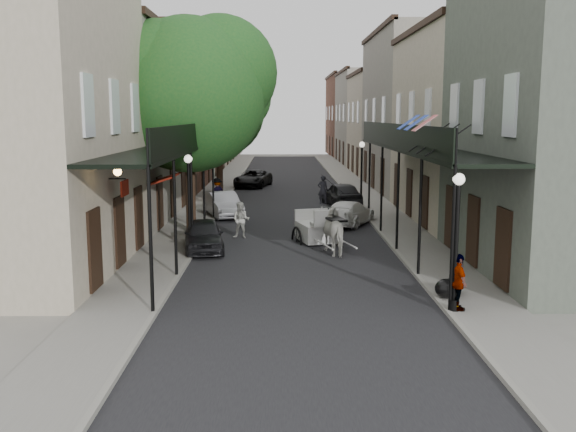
{
  "coord_description": "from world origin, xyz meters",
  "views": [
    {
      "loc": [
        -0.58,
        -18.63,
        5.32
      ],
      "look_at": [
        -0.28,
        5.01,
        1.6
      ],
      "focal_mm": 40.0,
      "sensor_mm": 36.0,
      "label": 1
    }
  ],
  "objects_px": {
    "carriage": "(315,214)",
    "tree_near": "(198,88)",
    "lamppost_left": "(189,201)",
    "car_left_near": "(204,235)",
    "pedestrian_sidewalk_left": "(217,192)",
    "car_left_mid": "(223,204)",
    "lamppost_right_far": "(361,173)",
    "horse": "(337,231)",
    "lamppost_right_near": "(456,240)",
    "pedestrian_sidewalk_right": "(458,282)",
    "car_left_far": "(253,178)",
    "car_right_far": "(342,194)",
    "car_right_near": "(349,213)",
    "tree_far": "(224,107)",
    "pedestrian_walking": "(241,220)"
  },
  "relations": [
    {
      "from": "tree_far",
      "to": "car_right_far",
      "type": "bearing_deg",
      "value": -35.29
    },
    {
      "from": "lamppost_right_near",
      "to": "car_left_mid",
      "type": "distance_m",
      "value": 18.68
    },
    {
      "from": "car_left_far",
      "to": "car_right_near",
      "type": "relative_size",
      "value": 1.13
    },
    {
      "from": "tree_near",
      "to": "pedestrian_walking",
      "type": "bearing_deg",
      "value": -32.35
    },
    {
      "from": "tree_near",
      "to": "car_right_far",
      "type": "xyz_separation_m",
      "value": [
        7.27,
        8.82,
        -5.77
      ]
    },
    {
      "from": "lamppost_left",
      "to": "car_left_near",
      "type": "relative_size",
      "value": 1.0
    },
    {
      "from": "pedestrian_walking",
      "to": "pedestrian_sidewalk_right",
      "type": "relative_size",
      "value": 1.03
    },
    {
      "from": "lamppost_left",
      "to": "carriage",
      "type": "xyz_separation_m",
      "value": [
        5.01,
        2.39,
        -0.91
      ]
    },
    {
      "from": "tree_near",
      "to": "lamppost_left",
      "type": "xyz_separation_m",
      "value": [
        0.1,
        -4.18,
        -4.44
      ]
    },
    {
      "from": "pedestrian_sidewalk_right",
      "to": "car_left_near",
      "type": "height_order",
      "value": "pedestrian_sidewalk_right"
    },
    {
      "from": "lamppost_right_near",
      "to": "lamppost_left",
      "type": "bearing_deg",
      "value": 135.71
    },
    {
      "from": "pedestrian_sidewalk_left",
      "to": "car_left_mid",
      "type": "relative_size",
      "value": 0.41
    },
    {
      "from": "lamppost_left",
      "to": "carriage",
      "type": "distance_m",
      "value": 5.63
    },
    {
      "from": "car_right_far",
      "to": "pedestrian_sidewalk_right",
      "type": "bearing_deg",
      "value": 83.1
    },
    {
      "from": "pedestrian_sidewalk_left",
      "to": "car_left_far",
      "type": "bearing_deg",
      "value": -139.38
    },
    {
      "from": "pedestrian_walking",
      "to": "pedestrian_sidewalk_left",
      "type": "xyz_separation_m",
      "value": [
        -1.92,
        9.04,
        0.15
      ]
    },
    {
      "from": "car_left_near",
      "to": "car_right_far",
      "type": "height_order",
      "value": "car_right_far"
    },
    {
      "from": "car_left_near",
      "to": "car_right_far",
      "type": "xyz_separation_m",
      "value": [
        6.67,
        12.7,
        0.08
      ]
    },
    {
      "from": "tree_far",
      "to": "car_left_far",
      "type": "height_order",
      "value": "tree_far"
    },
    {
      "from": "lamppost_left",
      "to": "pedestrian_sidewalk_left",
      "type": "distance_m",
      "value": 12.06
    },
    {
      "from": "pedestrian_sidewalk_left",
      "to": "car_left_mid",
      "type": "xyz_separation_m",
      "value": [
        0.6,
        -3.04,
        -0.29
      ]
    },
    {
      "from": "lamppost_right_near",
      "to": "pedestrian_sidewalk_right",
      "type": "relative_size",
      "value": 2.4
    },
    {
      "from": "carriage",
      "to": "tree_near",
      "type": "bearing_deg",
      "value": 145.21
    },
    {
      "from": "tree_near",
      "to": "car_right_near",
      "type": "distance_m",
      "value": 9.4
    },
    {
      "from": "pedestrian_walking",
      "to": "car_left_mid",
      "type": "height_order",
      "value": "pedestrian_walking"
    },
    {
      "from": "lamppost_right_far",
      "to": "car_left_near",
      "type": "distance_m",
      "value": 14.08
    },
    {
      "from": "car_left_mid",
      "to": "car_left_far",
      "type": "distance_m",
      "value": 14.33
    },
    {
      "from": "lamppost_right_far",
      "to": "horse",
      "type": "height_order",
      "value": "lamppost_right_far"
    },
    {
      "from": "lamppost_left",
      "to": "horse",
      "type": "xyz_separation_m",
      "value": [
        5.74,
        -0.24,
        -1.18
      ]
    },
    {
      "from": "lamppost_right_near",
      "to": "pedestrian_sidewalk_right",
      "type": "distance_m",
      "value": 1.16
    },
    {
      "from": "pedestrian_sidewalk_left",
      "to": "pedestrian_walking",
      "type": "bearing_deg",
      "value": 60.68
    },
    {
      "from": "car_left_mid",
      "to": "carriage",
      "type": "bearing_deg",
      "value": -74.34
    },
    {
      "from": "car_right_near",
      "to": "carriage",
      "type": "bearing_deg",
      "value": 88.99
    },
    {
      "from": "horse",
      "to": "car_left_near",
      "type": "relative_size",
      "value": 0.56
    },
    {
      "from": "tree_near",
      "to": "carriage",
      "type": "xyz_separation_m",
      "value": [
        5.11,
        -1.79,
        -5.35
      ]
    },
    {
      "from": "car_left_near",
      "to": "car_left_far",
      "type": "distance_m",
      "value": 22.98
    },
    {
      "from": "lamppost_right_near",
      "to": "car_left_near",
      "type": "bearing_deg",
      "value": 132.85
    },
    {
      "from": "horse",
      "to": "pedestrian_walking",
      "type": "distance_m",
      "value": 5.06
    },
    {
      "from": "tree_near",
      "to": "pedestrian_sidewalk_right",
      "type": "bearing_deg",
      "value": -55.41
    },
    {
      "from": "tree_near",
      "to": "lamppost_right_far",
      "type": "relative_size",
      "value": 2.6
    },
    {
      "from": "pedestrian_sidewalk_right",
      "to": "car_left_mid",
      "type": "bearing_deg",
      "value": 15.98
    },
    {
      "from": "car_left_near",
      "to": "car_left_mid",
      "type": "bearing_deg",
      "value": 81.73
    },
    {
      "from": "tree_near",
      "to": "car_right_near",
      "type": "height_order",
      "value": "tree_near"
    },
    {
      "from": "lamppost_right_far",
      "to": "pedestrian_sidewalk_left",
      "type": "xyz_separation_m",
      "value": [
        -8.3,
        0.0,
        -1.11
      ]
    },
    {
      "from": "car_left_mid",
      "to": "lamppost_left",
      "type": "bearing_deg",
      "value": -112.0
    },
    {
      "from": "car_left_far",
      "to": "pedestrian_sidewalk_right",
      "type": "bearing_deg",
      "value": -65.5
    },
    {
      "from": "lamppost_left",
      "to": "horse",
      "type": "distance_m",
      "value": 5.86
    },
    {
      "from": "pedestrian_sidewalk_right",
      "to": "car_left_far",
      "type": "height_order",
      "value": "pedestrian_sidewalk_right"
    },
    {
      "from": "lamppost_right_far",
      "to": "pedestrian_sidewalk_left",
      "type": "height_order",
      "value": "lamppost_right_far"
    },
    {
      "from": "tree_near",
      "to": "horse",
      "type": "height_order",
      "value": "tree_near"
    }
  ]
}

